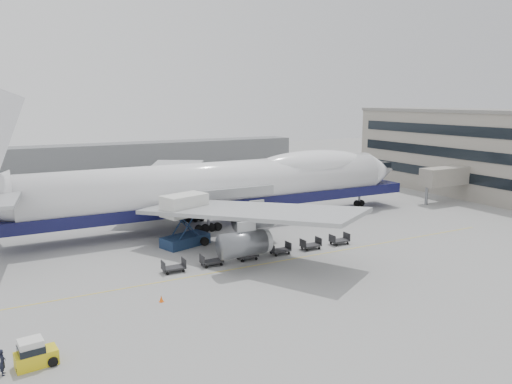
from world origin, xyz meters
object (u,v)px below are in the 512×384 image
catering_truck (185,217)px  baggage_tug (34,354)px  airliner (224,185)px  ground_worker (2,362)px

catering_truck → baggage_tug: 28.46m
airliner → ground_worker: size_ratio=38.42×
airliner → catering_truck: 11.58m
airliner → ground_worker: airliner is taller
airliner → baggage_tug: bearing=-132.9°
baggage_tug → ground_worker: baggage_tug is taller
catering_truck → baggage_tug: catering_truck is taller
catering_truck → ground_worker: 29.85m
airliner → baggage_tug: 39.91m
ground_worker → baggage_tug: bearing=-80.5°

